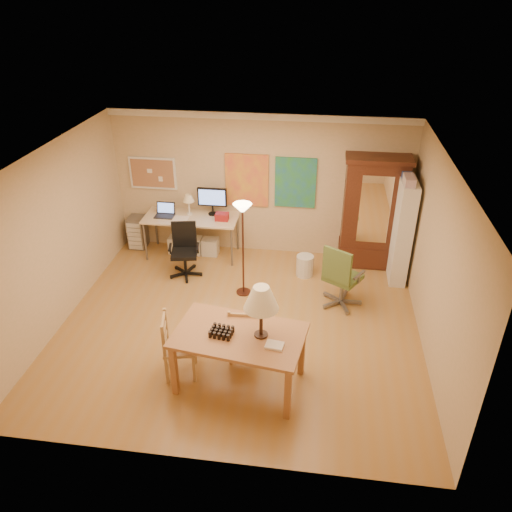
# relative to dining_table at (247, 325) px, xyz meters

# --- Properties ---
(floor) EXTENTS (5.50, 5.50, 0.00)m
(floor) POSITION_rel_dining_table_xyz_m (-0.32, 1.23, -0.97)
(floor) COLOR #AD7B3D
(floor) RESTS_ON ground
(crown_molding) EXTENTS (5.50, 0.08, 0.12)m
(crown_molding) POSITION_rel_dining_table_xyz_m (-0.32, 3.69, 1.67)
(crown_molding) COLOR white
(crown_molding) RESTS_ON floor
(corkboard) EXTENTS (0.90, 0.04, 0.62)m
(corkboard) POSITION_rel_dining_table_xyz_m (-2.37, 3.70, 0.53)
(corkboard) COLOR tan
(corkboard) RESTS_ON floor
(art_panel_left) EXTENTS (0.80, 0.04, 1.00)m
(art_panel_left) POSITION_rel_dining_table_xyz_m (-0.57, 3.70, 0.48)
(art_panel_left) COLOR yellow
(art_panel_left) RESTS_ON floor
(art_panel_right) EXTENTS (0.75, 0.04, 0.95)m
(art_panel_right) POSITION_rel_dining_table_xyz_m (0.33, 3.70, 0.48)
(art_panel_right) COLOR teal
(art_panel_right) RESTS_ON floor
(dining_table) EXTENTS (1.76, 1.21, 1.54)m
(dining_table) POSITION_rel_dining_table_xyz_m (0.00, 0.00, 0.00)
(dining_table) COLOR brown
(dining_table) RESTS_ON floor
(ladder_chair_back) EXTENTS (0.43, 0.41, 0.89)m
(ladder_chair_back) POSITION_rel_dining_table_xyz_m (-0.13, 0.51, -0.56)
(ladder_chair_back) COLOR #A8764D
(ladder_chair_back) RESTS_ON floor
(ladder_chair_left) EXTENTS (0.50, 0.52, 0.94)m
(ladder_chair_left) POSITION_rel_dining_table_xyz_m (-0.95, 0.08, -0.53)
(ladder_chair_left) COLOR #A8764D
(ladder_chair_left) RESTS_ON floor
(torchiere_lamp) EXTENTS (0.30, 0.30, 1.66)m
(torchiere_lamp) POSITION_rel_dining_table_xyz_m (-0.40, 2.15, 0.36)
(torchiere_lamp) COLOR #43221A
(torchiere_lamp) RESTS_ON floor
(computer_desk) EXTENTS (1.76, 0.77, 1.33)m
(computer_desk) POSITION_rel_dining_table_xyz_m (-1.55, 3.39, -0.48)
(computer_desk) COLOR beige
(computer_desk) RESTS_ON floor
(office_chair_black) EXTENTS (0.60, 0.60, 0.98)m
(office_chair_black) POSITION_rel_dining_table_xyz_m (-1.53, 2.61, -0.71)
(office_chair_black) COLOR black
(office_chair_black) RESTS_ON floor
(office_chair_green) EXTENTS (0.70, 0.70, 1.11)m
(office_chair_green) POSITION_rel_dining_table_xyz_m (1.23, 2.01, -0.68)
(office_chair_green) COLOR slate
(office_chair_green) RESTS_ON floor
(drawer_cart) EXTENTS (0.32, 0.38, 0.63)m
(drawer_cart) POSITION_rel_dining_table_xyz_m (-2.74, 3.52, -0.66)
(drawer_cart) COLOR slate
(drawer_cart) RESTS_ON floor
(armoire) EXTENTS (1.13, 0.54, 2.09)m
(armoire) POSITION_rel_dining_table_xyz_m (1.75, 3.47, -0.07)
(armoire) COLOR #361A0E
(armoire) RESTS_ON floor
(bookshelf) EXTENTS (0.27, 0.73, 1.83)m
(bookshelf) POSITION_rel_dining_table_xyz_m (2.23, 3.03, -0.06)
(bookshelf) COLOR white
(bookshelf) RESTS_ON floor
(wastebin) EXTENTS (0.31, 0.31, 0.39)m
(wastebin) POSITION_rel_dining_table_xyz_m (0.61, 2.87, -0.78)
(wastebin) COLOR silver
(wastebin) RESTS_ON floor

